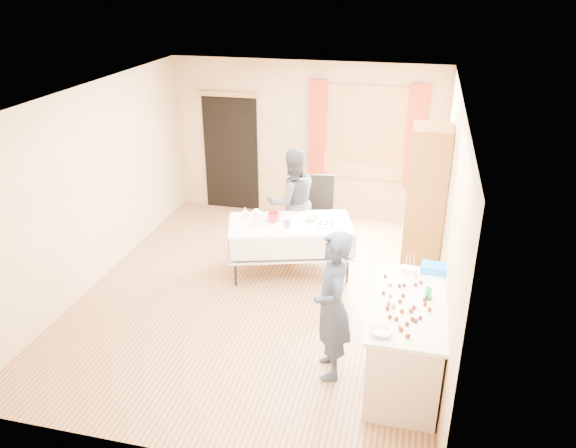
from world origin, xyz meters
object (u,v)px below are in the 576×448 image
(counter, at_px, (405,341))
(party_table, at_px, (290,243))
(chair, at_px, (318,224))
(woman, at_px, (292,202))
(cabinet, at_px, (425,204))
(girl, at_px, (332,306))

(counter, xyz_separation_m, party_table, (-1.66, 1.93, -0.01))
(chair, relative_size, woman, 0.66)
(cabinet, distance_m, girl, 2.54)
(cabinet, distance_m, party_table, 1.89)
(counter, bearing_deg, party_table, 130.64)
(party_table, bearing_deg, cabinet, -5.23)
(cabinet, bearing_deg, girl, -109.58)
(woman, bearing_deg, chair, -165.31)
(party_table, relative_size, girl, 1.14)
(cabinet, relative_size, party_table, 1.13)
(cabinet, distance_m, chair, 1.81)
(counter, height_order, woman, woman)
(counter, xyz_separation_m, girl, (-0.75, -0.08, 0.36))
(girl, bearing_deg, woman, -174.77)
(cabinet, height_order, woman, cabinet)
(chair, bearing_deg, cabinet, -30.48)
(girl, bearing_deg, counter, 80.50)
(party_table, distance_m, chair, 1.02)
(counter, xyz_separation_m, chair, (-1.44, 2.91, -0.14))
(counter, height_order, chair, chair)
(cabinet, relative_size, woman, 1.32)
(cabinet, distance_m, woman, 1.91)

